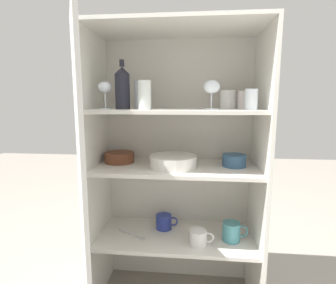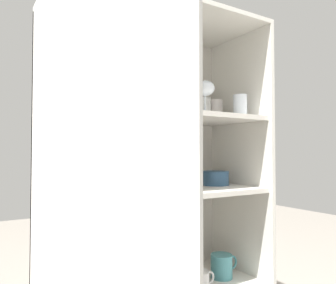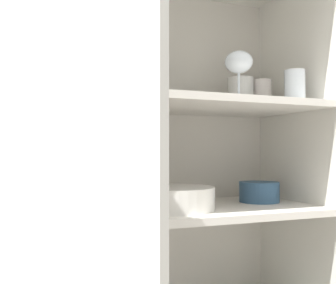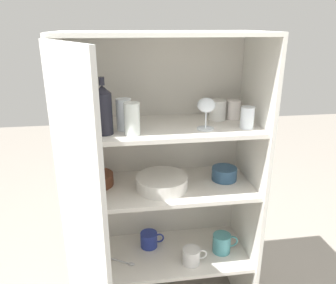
{
  "view_description": "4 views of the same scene",
  "coord_description": "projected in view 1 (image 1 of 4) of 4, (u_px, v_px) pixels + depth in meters",
  "views": [
    {
      "loc": [
        0.09,
        -1.19,
        1.13
      ],
      "look_at": [
        -0.04,
        0.17,
        0.91
      ],
      "focal_mm": 28.0,
      "sensor_mm": 36.0,
      "label": 1
    },
    {
      "loc": [
        -0.66,
        -0.96,
        0.93
      ],
      "look_at": [
        0.04,
        0.18,
        0.97
      ],
      "focal_mm": 35.0,
      "sensor_mm": 36.0,
      "label": 2
    },
    {
      "loc": [
        -0.41,
        -0.85,
        0.94
      ],
      "look_at": [
        -0.01,
        0.2,
        0.97
      ],
      "focal_mm": 42.0,
      "sensor_mm": 36.0,
      "label": 3
    },
    {
      "loc": [
        -0.19,
        -1.23,
        1.52
      ],
      "look_at": [
        0.02,
        0.19,
        1.0
      ],
      "focal_mm": 35.0,
      "sensor_mm": 36.0,
      "label": 4
    }
  ],
  "objects": [
    {
      "name": "coffee_mug_extra_1",
      "position": [
        199.0,
        238.0,
        1.37
      ],
      "size": [
        0.13,
        0.09,
        0.08
      ],
      "color": "white",
      "rests_on": "shelf_board_lower"
    },
    {
      "name": "cupboard_door",
      "position": [
        83.0,
        198.0,
        1.05
      ],
      "size": [
        0.21,
        0.41,
        1.48
      ],
      "color": "silver",
      "rests_on": "ground_plane"
    },
    {
      "name": "wine_glass_0",
      "position": [
        212.0,
        88.0,
        1.26
      ],
      "size": [
        0.08,
        0.08,
        0.14
      ],
      "color": "white",
      "rests_on": "shelf_board_upper"
    },
    {
      "name": "serving_bowl_small",
      "position": [
        234.0,
        160.0,
        1.4
      ],
      "size": [
        0.13,
        0.13,
        0.06
      ],
      "color": "#33567A",
      "rests_on": "shelf_board_middle"
    },
    {
      "name": "cupboard_top_panel",
      "position": [
        177.0,
        28.0,
        1.3
      ],
      "size": [
        0.9,
        0.42,
        0.02
      ],
      "primitive_type": "cube",
      "color": "white",
      "rests_on": "cupboard_side_left"
    },
    {
      "name": "shelf_board_upper",
      "position": [
        176.0,
        111.0,
        1.37
      ],
      "size": [
        0.86,
        0.38,
        0.02
      ],
      "primitive_type": "cube",
      "color": "silver"
    },
    {
      "name": "shelf_board_middle",
      "position": [
        176.0,
        168.0,
        1.42
      ],
      "size": [
        0.86,
        0.38,
        0.02
      ],
      "primitive_type": "cube",
      "color": "silver"
    },
    {
      "name": "cupboard_back_panel",
      "position": [
        178.0,
        164.0,
        1.62
      ],
      "size": [
        0.9,
        0.02,
        1.48
      ],
      "primitive_type": "cube",
      "color": "silver",
      "rests_on": "ground_plane"
    },
    {
      "name": "serving_spoon",
      "position": [
        134.0,
        235.0,
        1.47
      ],
      "size": [
        0.18,
        0.11,
        0.01
      ],
      "color": "silver",
      "rests_on": "shelf_board_lower"
    },
    {
      "name": "shelf_board_lower",
      "position": [
        176.0,
        236.0,
        1.48
      ],
      "size": [
        0.86,
        0.38,
        0.02
      ],
      "primitive_type": "cube",
      "color": "silver"
    },
    {
      "name": "cupboard_side_right",
      "position": [
        259.0,
        175.0,
        1.38
      ],
      "size": [
        0.02,
        0.42,
        1.48
      ],
      "primitive_type": "cube",
      "color": "white",
      "rests_on": "ground_plane"
    },
    {
      "name": "cupboard_side_left",
      "position": [
        98.0,
        171.0,
        1.46
      ],
      "size": [
        0.02,
        0.42,
        1.48
      ],
      "primitive_type": "cube",
      "color": "white",
      "rests_on": "ground_plane"
    },
    {
      "name": "plate_stack_white",
      "position": [
        173.0,
        161.0,
        1.39
      ],
      "size": [
        0.25,
        0.25,
        0.06
      ],
      "color": "white",
      "rests_on": "shelf_board_middle"
    },
    {
      "name": "tumbler_glass_2",
      "position": [
        228.0,
        100.0,
        1.4
      ],
      "size": [
        0.08,
        0.08,
        0.1
      ],
      "color": "white",
      "rests_on": "shelf_board_upper"
    },
    {
      "name": "tumbler_glass_3",
      "position": [
        243.0,
        100.0,
        1.39
      ],
      "size": [
        0.07,
        0.07,
        0.09
      ],
      "color": "silver",
      "rests_on": "shelf_board_upper"
    },
    {
      "name": "coffee_mug_primary",
      "position": [
        164.0,
        222.0,
        1.55
      ],
      "size": [
        0.13,
        0.09,
        0.08
      ],
      "color": "#283893",
      "rests_on": "shelf_board_lower"
    },
    {
      "name": "coffee_mug_extra_2",
      "position": [
        232.0,
        232.0,
        1.41
      ],
      "size": [
        0.14,
        0.09,
        0.1
      ],
      "color": "teal",
      "rests_on": "shelf_board_lower"
    },
    {
      "name": "tumbler_glass_4",
      "position": [
        144.0,
        95.0,
        1.26
      ],
      "size": [
        0.07,
        0.07,
        0.14
      ],
      "color": "white",
      "rests_on": "shelf_board_upper"
    },
    {
      "name": "tumbler_glass_0",
      "position": [
        251.0,
        99.0,
        1.24
      ],
      "size": [
        0.06,
        0.06,
        0.1
      ],
      "color": "white",
      "rests_on": "shelf_board_upper"
    },
    {
      "name": "wine_glass_1",
      "position": [
        105.0,
        89.0,
        1.3
      ],
      "size": [
        0.07,
        0.07,
        0.14
      ],
      "color": "white",
      "rests_on": "shelf_board_upper"
    },
    {
      "name": "tumbler_glass_1",
      "position": [
        141.0,
        95.0,
        1.34
      ],
      "size": [
        0.07,
        0.07,
        0.14
      ],
      "color": "white",
      "rests_on": "shelf_board_upper"
    },
    {
      "name": "mixing_bowl_large",
      "position": [
        119.0,
        157.0,
        1.5
      ],
      "size": [
        0.17,
        0.17,
        0.06
      ],
      "color": "brown",
      "rests_on": "shelf_board_middle"
    },
    {
      "name": "wine_bottle",
      "position": [
        122.0,
        88.0,
        1.3
      ],
      "size": [
        0.07,
        0.07,
        0.24
      ],
      "color": "black",
      "rests_on": "shelf_board_upper"
    }
  ]
}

